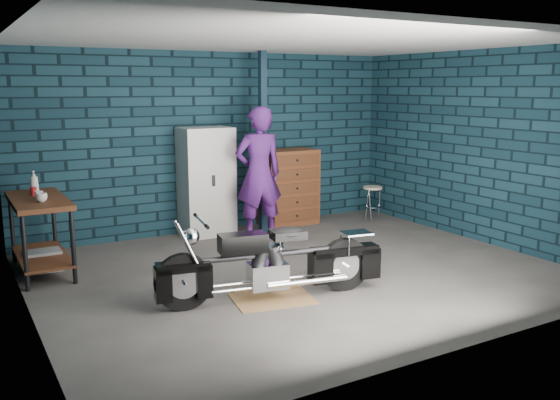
{
  "coord_description": "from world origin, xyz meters",
  "views": [
    {
      "loc": [
        -3.6,
        -5.81,
        2.19
      ],
      "look_at": [
        -0.1,
        0.3,
        0.84
      ],
      "focal_mm": 38.0,
      "sensor_mm": 36.0,
      "label": 1
    }
  ],
  "objects_px": {
    "motorcycle": "(272,257)",
    "locker": "(207,182)",
    "workbench": "(41,235)",
    "storage_bin": "(44,261)",
    "person": "(259,174)",
    "shop_stool": "(372,203)",
    "tool_chest": "(289,187)"
  },
  "relations": [
    {
      "from": "tool_chest",
      "to": "motorcycle",
      "type": "bearing_deg",
      "value": -123.49
    },
    {
      "from": "motorcycle",
      "to": "workbench",
      "type": "bearing_deg",
      "value": 142.42
    },
    {
      "from": "storage_bin",
      "to": "motorcycle",
      "type": "bearing_deg",
      "value": -49.09
    },
    {
      "from": "locker",
      "to": "shop_stool",
      "type": "relative_size",
      "value": 2.84
    },
    {
      "from": "motorcycle",
      "to": "person",
      "type": "relative_size",
      "value": 1.08
    },
    {
      "from": "person",
      "to": "tool_chest",
      "type": "relative_size",
      "value": 1.59
    },
    {
      "from": "motorcycle",
      "to": "locker",
      "type": "distance_m",
      "value": 2.94
    },
    {
      "from": "motorcycle",
      "to": "tool_chest",
      "type": "height_order",
      "value": "tool_chest"
    },
    {
      "from": "workbench",
      "to": "storage_bin",
      "type": "height_order",
      "value": "workbench"
    },
    {
      "from": "storage_bin",
      "to": "person",
      "type": "bearing_deg",
      "value": 1.17
    },
    {
      "from": "storage_bin",
      "to": "locker",
      "type": "relative_size",
      "value": 0.25
    },
    {
      "from": "workbench",
      "to": "motorcycle",
      "type": "bearing_deg",
      "value": -47.91
    },
    {
      "from": "workbench",
      "to": "motorcycle",
      "type": "height_order",
      "value": "motorcycle"
    },
    {
      "from": "workbench",
      "to": "storage_bin",
      "type": "bearing_deg",
      "value": 73.58
    },
    {
      "from": "tool_chest",
      "to": "shop_stool",
      "type": "relative_size",
      "value": 2.13
    },
    {
      "from": "shop_stool",
      "to": "workbench",
      "type": "bearing_deg",
      "value": -176.96
    },
    {
      "from": "motorcycle",
      "to": "locker",
      "type": "xyz_separation_m",
      "value": [
        0.49,
        2.88,
        0.35
      ]
    },
    {
      "from": "tool_chest",
      "to": "storage_bin",
      "type": "bearing_deg",
      "value": -170.25
    },
    {
      "from": "workbench",
      "to": "storage_bin",
      "type": "xyz_separation_m",
      "value": [
        0.02,
        0.07,
        -0.33
      ]
    },
    {
      "from": "workbench",
      "to": "locker",
      "type": "relative_size",
      "value": 0.87
    },
    {
      "from": "workbench",
      "to": "person",
      "type": "distance_m",
      "value": 3.03
    },
    {
      "from": "motorcycle",
      "to": "locker",
      "type": "bearing_deg",
      "value": 90.74
    },
    {
      "from": "person",
      "to": "storage_bin",
      "type": "relative_size",
      "value": 4.8
    },
    {
      "from": "workbench",
      "to": "motorcycle",
      "type": "relative_size",
      "value": 0.68
    },
    {
      "from": "workbench",
      "to": "storage_bin",
      "type": "relative_size",
      "value": 3.51
    },
    {
      "from": "locker",
      "to": "person",
      "type": "bearing_deg",
      "value": -46.92
    },
    {
      "from": "workbench",
      "to": "person",
      "type": "xyz_separation_m",
      "value": [
        2.99,
        0.13,
        0.5
      ]
    },
    {
      "from": "locker",
      "to": "shop_stool",
      "type": "distance_m",
      "value": 2.84
    },
    {
      "from": "workbench",
      "to": "person",
      "type": "relative_size",
      "value": 0.73
    },
    {
      "from": "shop_stool",
      "to": "motorcycle",
      "type": "bearing_deg",
      "value": -143.19
    },
    {
      "from": "workbench",
      "to": "shop_stool",
      "type": "distance_m",
      "value": 5.2
    },
    {
      "from": "locker",
      "to": "tool_chest",
      "type": "relative_size",
      "value": 1.33
    }
  ]
}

